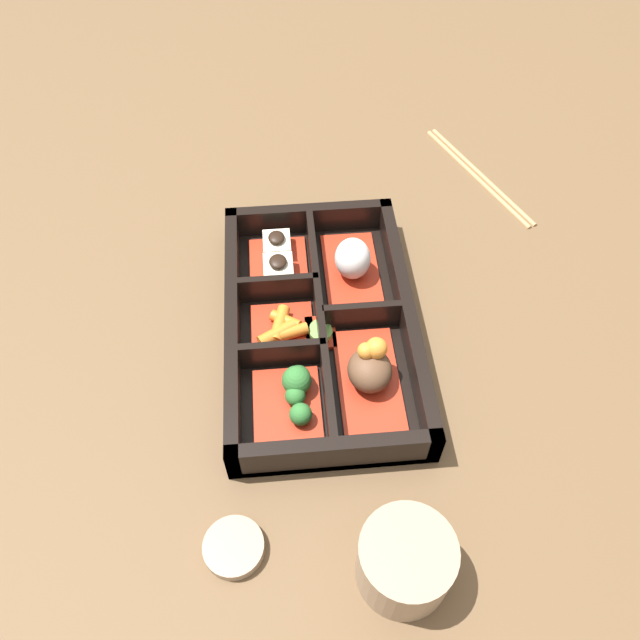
% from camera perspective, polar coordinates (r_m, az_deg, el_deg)
% --- Properties ---
extents(ground_plane, '(3.00, 3.00, 0.00)m').
position_cam_1_polar(ground_plane, '(0.71, -0.00, -1.23)').
color(ground_plane, brown).
extents(bento_base, '(0.33, 0.21, 0.01)m').
position_cam_1_polar(bento_base, '(0.70, -0.00, -0.99)').
color(bento_base, black).
rests_on(bento_base, ground_plane).
extents(bento_rim, '(0.33, 0.21, 0.05)m').
position_cam_1_polar(bento_rim, '(0.69, -0.11, -0.09)').
color(bento_rim, black).
rests_on(bento_rim, ground_plane).
extents(bowl_rice, '(0.13, 0.06, 0.05)m').
position_cam_1_polar(bowl_rice, '(0.73, 2.98, 5.20)').
color(bowl_rice, '#B22D19').
rests_on(bowl_rice, bento_base).
extents(bowl_stew, '(0.13, 0.06, 0.06)m').
position_cam_1_polar(bowl_stew, '(0.64, 4.57, -4.66)').
color(bowl_stew, '#B22D19').
rests_on(bowl_stew, bento_base).
extents(bowl_tofu, '(0.08, 0.07, 0.03)m').
position_cam_1_polar(bowl_tofu, '(0.75, -3.87, 5.53)').
color(bowl_tofu, '#B22D19').
rests_on(bowl_tofu, bento_base).
extents(bowl_carrots, '(0.07, 0.07, 0.02)m').
position_cam_1_polar(bowl_carrots, '(0.69, -3.46, -0.77)').
color(bowl_carrots, '#B22D19').
rests_on(bowl_carrots, bento_base).
extents(bowl_greens, '(0.09, 0.07, 0.04)m').
position_cam_1_polar(bowl_greens, '(0.64, -2.37, -6.73)').
color(bowl_greens, '#B22D19').
rests_on(bowl_greens, bento_base).
extents(bowl_pickles, '(0.04, 0.04, 0.01)m').
position_cam_1_polar(bowl_pickles, '(0.69, 0.12, -1.09)').
color(bowl_pickles, '#B22D19').
rests_on(bowl_pickles, bento_base).
extents(tea_cup, '(0.08, 0.08, 0.06)m').
position_cam_1_polar(tea_cup, '(0.56, 7.80, -20.97)').
color(tea_cup, gray).
rests_on(tea_cup, ground_plane).
extents(chopsticks, '(0.22, 0.11, 0.01)m').
position_cam_1_polar(chopsticks, '(0.92, 14.31, 12.79)').
color(chopsticks, '#A87F51').
rests_on(chopsticks, ground_plane).
extents(sauce_dish, '(0.05, 0.05, 0.01)m').
position_cam_1_polar(sauce_dish, '(0.60, -7.89, -19.89)').
color(sauce_dish, gray).
rests_on(sauce_dish, ground_plane).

